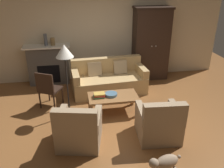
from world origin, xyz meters
The scene contains 15 objects.
ground_plane centered at (0.00, 0.00, 0.00)m, with size 9.60×9.60×0.00m, color brown.
back_wall centered at (0.00, 2.55, 1.40)m, with size 7.20×0.10×2.80m, color beige.
fireplace centered at (-1.55, 2.30, 0.57)m, with size 1.26×0.48×1.12m.
armoire centered at (1.40, 2.22, 1.05)m, with size 1.06×0.57×2.09m.
couch centered at (0.04, 1.48, 0.32)m, with size 1.97×0.97×0.86m.
coffee_table centered at (-0.04, 0.38, 0.37)m, with size 1.10×0.60×0.42m.
fruit_bowl centered at (-0.08, 0.40, 0.45)m, with size 0.27×0.27×0.06m, color slate.
book_stack centered at (-0.34, 0.37, 0.47)m, with size 0.27×0.20×0.10m.
mantel_vase_slate centered at (-1.55, 2.28, 1.28)m, with size 0.09×0.09×0.32m, color #565B66.
mantel_vase_bronze centered at (-1.37, 2.28, 1.22)m, with size 0.12×0.12×0.20m, color olive.
armchair_near_left centered at (-0.84, -0.62, 0.32)m, with size 0.91×0.92×0.88m.
armchair_near_right centered at (0.65, -0.68, 0.32)m, with size 0.83×0.83×0.88m.
side_chair_wooden centered at (-1.47, 0.86, 0.51)m, with size 0.60×0.60×0.90m.
floor_lamp centered at (-1.02, 0.42, 1.40)m, with size 0.36×0.36×1.63m.
dog centered at (0.42, -1.60, 0.25)m, with size 0.56×0.29×0.39m.
Camera 1 is at (-0.86, -4.21, 2.86)m, focal length 37.92 mm.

